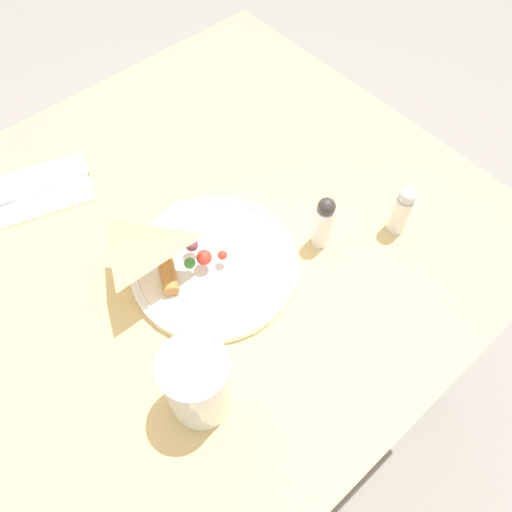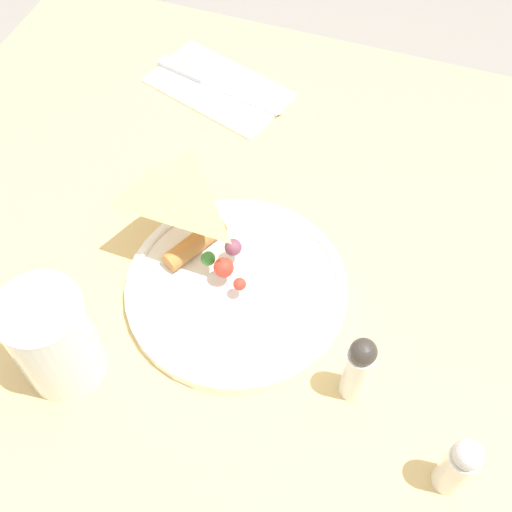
% 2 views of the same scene
% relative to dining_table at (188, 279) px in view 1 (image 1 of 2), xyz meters
% --- Properties ---
extents(ground_plane, '(6.00, 6.00, 0.00)m').
position_rel_dining_table_xyz_m(ground_plane, '(0.00, 0.00, -0.64)').
color(ground_plane, gray).
extents(dining_table, '(1.01, 0.86, 0.75)m').
position_rel_dining_table_xyz_m(dining_table, '(0.00, 0.00, 0.00)').
color(dining_table, '#DBB770').
rests_on(dining_table, ground_plane).
extents(plate_pizza, '(0.26, 0.26, 0.05)m').
position_rel_dining_table_xyz_m(plate_pizza, '(0.01, -0.07, 0.12)').
color(plate_pizza, white).
rests_on(plate_pizza, dining_table).
extents(milk_glass, '(0.09, 0.09, 0.13)m').
position_rel_dining_table_xyz_m(milk_glass, '(-0.13, -0.22, 0.17)').
color(milk_glass, white).
rests_on(milk_glass, dining_table).
extents(napkin_folded, '(0.24, 0.18, 0.00)m').
position_rel_dining_table_xyz_m(napkin_folded, '(-0.14, 0.26, 0.11)').
color(napkin_folded, white).
rests_on(napkin_folded, dining_table).
extents(butter_knife, '(0.22, 0.07, 0.01)m').
position_rel_dining_table_xyz_m(butter_knife, '(-0.15, 0.26, 0.12)').
color(butter_knife, '#B2B2B7').
rests_on(butter_knife, napkin_folded).
extents(salt_shaker, '(0.03, 0.03, 0.10)m').
position_rel_dining_table_xyz_m(salt_shaker, '(0.29, -0.21, 0.16)').
color(salt_shaker, silver).
rests_on(salt_shaker, dining_table).
extents(pepper_shaker, '(0.03, 0.03, 0.10)m').
position_rel_dining_table_xyz_m(pepper_shaker, '(0.18, -0.14, 0.16)').
color(pepper_shaker, white).
rests_on(pepper_shaker, dining_table).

